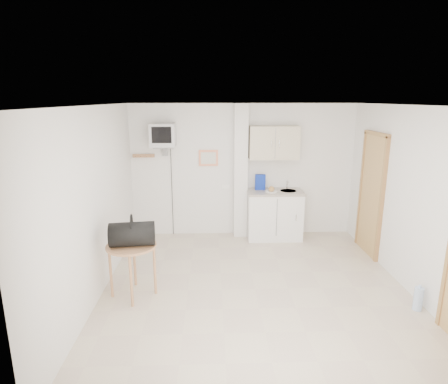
{
  "coord_description": "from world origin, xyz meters",
  "views": [
    {
      "loc": [
        -0.59,
        -4.71,
        2.58
      ],
      "look_at": [
        -0.41,
        0.6,
        1.25
      ],
      "focal_mm": 30.0,
      "sensor_mm": 36.0,
      "label": 1
    }
  ],
  "objects_px": {
    "water_bottle": "(418,299)",
    "duffel_bag": "(132,234)",
    "crt_television": "(163,136)",
    "round_table": "(132,252)"
  },
  "relations": [
    {
      "from": "water_bottle",
      "to": "duffel_bag",
      "type": "bearing_deg",
      "value": 172.85
    },
    {
      "from": "water_bottle",
      "to": "crt_television",
      "type": "bearing_deg",
      "value": 142.71
    },
    {
      "from": "round_table",
      "to": "duffel_bag",
      "type": "relative_size",
      "value": 1.2
    },
    {
      "from": "duffel_bag",
      "to": "water_bottle",
      "type": "height_order",
      "value": "duffel_bag"
    },
    {
      "from": "crt_television",
      "to": "water_bottle",
      "type": "height_order",
      "value": "crt_television"
    },
    {
      "from": "round_table",
      "to": "duffel_bag",
      "type": "height_order",
      "value": "duffel_bag"
    },
    {
      "from": "crt_television",
      "to": "water_bottle",
      "type": "distance_m",
      "value": 4.67
    },
    {
      "from": "round_table",
      "to": "water_bottle",
      "type": "relative_size",
      "value": 2.16
    },
    {
      "from": "duffel_bag",
      "to": "water_bottle",
      "type": "bearing_deg",
      "value": -14.38
    },
    {
      "from": "crt_television",
      "to": "water_bottle",
      "type": "xyz_separation_m",
      "value": [
        3.43,
        -2.61,
        -1.78
      ]
    }
  ]
}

